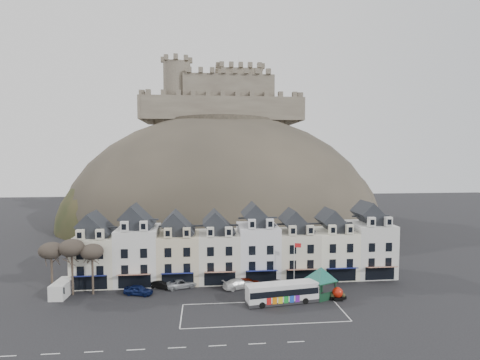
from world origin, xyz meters
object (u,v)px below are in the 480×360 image
(flagpole, at_px, (295,262))
(bus, at_px, (282,292))
(car_charcoal, at_px, (280,285))
(white_van, at_px, (62,289))
(car_maroon, at_px, (247,282))
(car_black, at_px, (161,284))
(red_buoy, at_px, (337,293))
(car_white, at_px, (239,284))
(car_navy, at_px, (138,290))
(car_silver, at_px, (182,283))
(bus_shelter, at_px, (321,274))

(flagpole, bearing_deg, bus, -120.38)
(bus, relative_size, car_charcoal, 2.52)
(white_van, xyz_separation_m, car_maroon, (28.56, 1.62, -0.44))
(car_black, bearing_deg, car_charcoal, -72.87)
(car_black, bearing_deg, bus, -88.87)
(red_buoy, height_order, car_white, red_buoy)
(bus, bearing_deg, white_van, 161.62)
(car_navy, xyz_separation_m, car_silver, (6.40, 2.50, -0.06))
(flagpole, distance_m, car_maroon, 8.51)
(bus, xyz_separation_m, car_silver, (-14.86, 7.74, -0.95))
(car_black, distance_m, car_silver, 3.22)
(car_white, bearing_deg, bus_shelter, -134.01)
(white_van, bearing_deg, car_silver, 8.40)
(car_navy, xyz_separation_m, car_white, (15.60, 1.26, 0.02))
(car_silver, bearing_deg, car_maroon, -109.07)
(white_van, height_order, car_navy, white_van)
(car_navy, relative_size, car_silver, 0.90)
(bus, relative_size, red_buoy, 5.61)
(car_maroon, xyz_separation_m, car_charcoal, (4.90, -2.23, 0.01))
(bus, height_order, car_white, bus)
(bus, xyz_separation_m, car_white, (-5.66, 6.50, -0.86))
(car_silver, height_order, car_maroon, car_silver)
(red_buoy, distance_m, car_navy, 30.07)
(car_navy, bearing_deg, bus, -88.01)
(white_van, xyz_separation_m, car_white, (27.06, 0.52, -0.35))
(car_silver, bearing_deg, car_navy, 93.02)
(flagpole, bearing_deg, bus_shelter, -50.95)
(car_white, bearing_deg, car_maroon, -75.52)
(white_van, relative_size, car_maroon, 1.25)
(white_van, height_order, car_white, white_van)
(car_navy, bearing_deg, car_black, -35.99)
(car_charcoal, bearing_deg, car_navy, 93.94)
(bus_shelter, xyz_separation_m, car_maroon, (-10.46, 5.99, -2.90))
(flagpole, bearing_deg, red_buoy, -44.46)
(flagpole, height_order, car_charcoal, flagpole)
(bus_shelter, bearing_deg, car_black, 142.59)
(white_van, xyz_separation_m, car_silver, (17.86, 1.76, -0.44))
(car_navy, bearing_deg, car_charcoal, -73.82)
(car_charcoal, bearing_deg, bus, 175.81)
(white_van, distance_m, car_silver, 17.95)
(white_van, bearing_deg, flagpole, 1.91)
(car_maroon, distance_m, car_charcoal, 5.38)
(car_charcoal, bearing_deg, car_maroon, 69.17)
(flagpole, height_order, car_silver, flagpole)
(red_buoy, relative_size, car_silver, 0.39)
(car_charcoal, bearing_deg, car_black, 86.43)
(bus, bearing_deg, car_silver, 144.47)
(bus, bearing_deg, red_buoy, -5.81)
(red_buoy, relative_size, car_white, 0.36)
(car_navy, height_order, car_maroon, car_navy)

